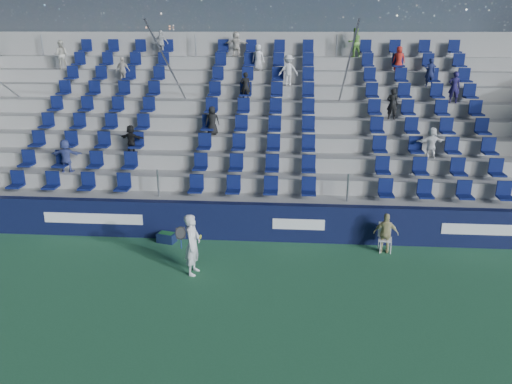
{
  "coord_description": "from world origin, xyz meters",
  "views": [
    {
      "loc": [
        1.28,
        -11.31,
        6.38
      ],
      "look_at": [
        0.2,
        2.8,
        1.7
      ],
      "focal_mm": 35.0,
      "sensor_mm": 36.0,
      "label": 1
    }
  ],
  "objects": [
    {
      "name": "grandstand",
      "position": [
        -0.0,
        8.24,
        2.14
      ],
      "size": [
        24.0,
        8.17,
        6.63
      ],
      "color": "#969591",
      "rests_on": "ground"
    },
    {
      "name": "line_judge_chair",
      "position": [
        4.07,
        2.64,
        0.5
      ],
      "size": [
        0.45,
        0.46,
        0.87
      ],
      "color": "white",
      "rests_on": "ground"
    },
    {
      "name": "ball_bin",
      "position": [
        -2.59,
        2.75,
        0.17
      ],
      "size": [
        0.62,
        0.48,
        0.31
      ],
      "color": "#0F1A3A",
      "rests_on": "ground"
    },
    {
      "name": "tennis_player",
      "position": [
        -1.35,
        0.76,
        0.85
      ],
      "size": [
        0.69,
        0.67,
        1.71
      ],
      "color": "silver",
      "rests_on": "ground"
    },
    {
      "name": "sponsor_wall",
      "position": [
        0.0,
        3.15,
        0.6
      ],
      "size": [
        24.0,
        0.32,
        1.2
      ],
      "color": "#0F1438",
      "rests_on": "ground"
    },
    {
      "name": "line_judge",
      "position": [
        4.07,
        2.5,
        0.61
      ],
      "size": [
        0.76,
        0.41,
        1.23
      ],
      "primitive_type": "imported",
      "rotation": [
        0.0,
        0.0,
        2.98
      ],
      "color": "#C4B97E",
      "rests_on": "ground"
    },
    {
      "name": "ground",
      "position": [
        0.0,
        0.0,
        0.0
      ],
      "size": [
        70.0,
        70.0,
        0.0
      ],
      "primitive_type": "plane",
      "color": "#2F6F46",
      "rests_on": "ground"
    }
  ]
}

